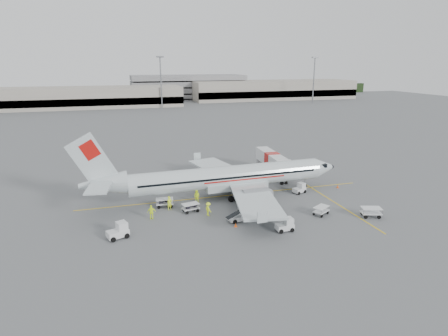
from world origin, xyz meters
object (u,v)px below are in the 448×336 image
Objects in this scene: tug_mid at (285,225)px; tug_aft at (118,231)px; belt_loader at (241,212)px; tug_fore at (299,188)px; aircraft at (228,162)px; jet_bridge at (272,164)px.

tug_mid is 19.55m from tug_aft.
belt_loader is 15.20m from tug_aft.
tug_fore is 28.42m from tug_aft.
aircraft reaches higher than tug_aft.
tug_fore is 14.24m from tug_mid.
aircraft reaches higher than jet_bridge.
tug_aft is (-27.21, -8.19, 0.15)m from tug_fore.
tug_aft is at bearing 168.74° from tug_mid.
aircraft is 18.41× the size of tug_mid.
tug_aft is (-15.18, -0.80, -0.27)m from belt_loader.
belt_loader is 14.13m from tug_fore.
tug_fore is (0.27, -10.09, -1.25)m from jet_bridge.
belt_loader is 2.19× the size of tug_fore.
jet_bridge is at bearing 69.86° from tug_mid.
jet_bridge is at bearing 47.14° from belt_loader.
tug_fore is (10.98, -1.57, -4.55)m from aircraft.
jet_bridge is at bearing 36.60° from aircraft.
jet_bridge is 21.09m from belt_loader.
aircraft reaches higher than tug_fore.
tug_fore is at bearing -85.92° from jet_bridge.
jet_bridge is at bearing 70.88° from tug_fore.
aircraft is 19.45m from tug_aft.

